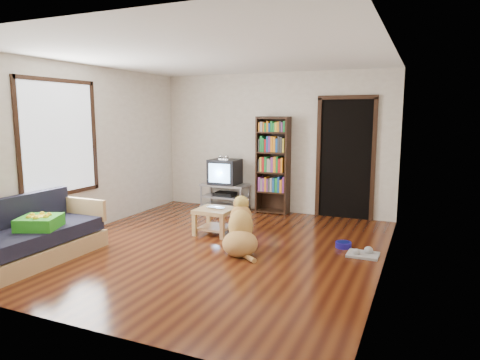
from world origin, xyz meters
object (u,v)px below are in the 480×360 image
at_px(bookshelf, 273,160).
at_px(sofa, 33,240).
at_px(dog_bowl, 343,245).
at_px(tv_stand, 225,196).
at_px(laptop, 214,208).
at_px(grey_rag, 363,255).
at_px(dog, 241,231).
at_px(green_cushion, 39,222).
at_px(coffee_table, 215,216).
at_px(crt_tv, 225,171).

height_order(bookshelf, sofa, bookshelf).
distance_m(dog_bowl, tv_stand, 3.00).
height_order(laptop, grey_rag, laptop).
xyz_separation_m(sofa, dog, (2.29, 1.37, 0.02)).
bearing_deg(green_cushion, dog, 8.76).
distance_m(grey_rag, bookshelf, 2.86).
bearing_deg(dog_bowl, bookshelf, 134.79).
xyz_separation_m(laptop, bookshelf, (0.34, 1.75, 0.59)).
height_order(sofa, dog, sofa).
xyz_separation_m(green_cushion, coffee_table, (1.46, 1.99, -0.22)).
height_order(laptop, bookshelf, bookshelf).
xyz_separation_m(laptop, sofa, (-1.58, -1.98, -0.15)).
relative_size(laptop, sofa, 0.16).
distance_m(laptop, grey_rag, 2.30).
xyz_separation_m(bookshelf, dog, (0.37, -2.35, -0.72)).
height_order(grey_rag, coffee_table, coffee_table).
bearing_deg(green_cushion, laptop, 29.99).
distance_m(dog_bowl, bookshelf, 2.49).
relative_size(tv_stand, sofa, 0.50).
distance_m(grey_rag, coffee_table, 2.28).
height_order(green_cushion, tv_stand, green_cushion).
bearing_deg(green_cushion, sofa, 164.11).
bearing_deg(grey_rag, crt_tv, 147.76).
xyz_separation_m(grey_rag, sofa, (-3.84, -1.84, 0.25)).
xyz_separation_m(tv_stand, dog, (1.32, -2.26, 0.01)).
height_order(grey_rag, crt_tv, crt_tv).
distance_m(grey_rag, tv_stand, 3.39).
bearing_deg(tv_stand, sofa, -105.02).
xyz_separation_m(green_cushion, bookshelf, (1.80, 3.71, 0.50)).
bearing_deg(crt_tv, green_cushion, -103.16).
distance_m(tv_stand, bookshelf, 1.20).
relative_size(dog_bowl, grey_rag, 0.55).
height_order(dog_bowl, crt_tv, crt_tv).
xyz_separation_m(dog_bowl, dog, (-1.25, -0.72, 0.24)).
bearing_deg(crt_tv, bookshelf, 4.32).
bearing_deg(coffee_table, dog, -41.81).
distance_m(dog_bowl, sofa, 4.12).
height_order(laptop, coffee_table, laptop).
distance_m(crt_tv, sofa, 3.81).
relative_size(grey_rag, tv_stand, 0.44).
bearing_deg(tv_stand, bookshelf, 5.63).
bearing_deg(dog_bowl, dog, -150.15).
xyz_separation_m(tv_stand, crt_tv, (0.00, 0.02, 0.47)).
bearing_deg(coffee_table, bookshelf, 78.82).
xyz_separation_m(dog_bowl, bookshelf, (-1.62, 1.63, 0.96)).
bearing_deg(dog, dog_bowl, 29.85).
distance_m(tv_stand, crt_tv, 0.47).
xyz_separation_m(tv_stand, coffee_table, (0.61, -1.63, 0.01)).
distance_m(green_cushion, sofa, 0.27).
distance_m(dog_bowl, dog, 1.46).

